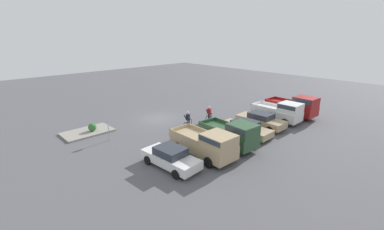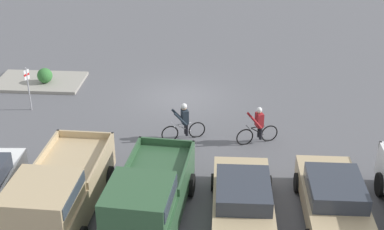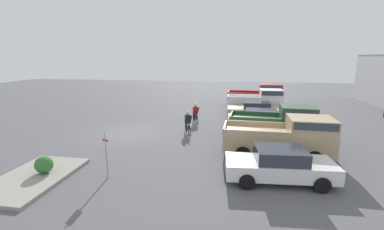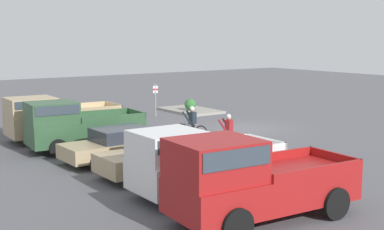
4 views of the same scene
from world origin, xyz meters
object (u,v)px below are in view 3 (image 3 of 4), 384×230
Objects in this scene: pickup_truck_1 at (259,100)px; sedan_2 at (279,165)px; cyclist_1 at (195,113)px; sedan_0 at (256,110)px; pickup_truck_2 at (279,123)px; pickup_truck_0 at (260,95)px; shrub at (44,165)px; fire_lane_sign at (106,151)px; pickup_truck_3 at (285,136)px; cyclist_0 at (188,122)px; sedan_1 at (261,119)px.

pickup_truck_1 reaches higher than sedan_2.
sedan_0 is at bearing 114.07° from cyclist_1.
sedan_0 is 5.72m from pickup_truck_2.
pickup_truck_1 is at bearing -177.53° from pickup_truck_2.
sedan_2 is at bearing 27.91° from cyclist_1.
shrub is at bearing -30.82° from pickup_truck_0.
fire_lane_sign is at bearing -30.38° from sedan_0.
pickup_truck_3 is at bearing 1.16° from pickup_truck_1.
pickup_truck_2 is at bearing 171.37° from sedan_2.
sedan_0 is 7.02m from cyclist_0.
pickup_truck_1 is at bearing 145.59° from cyclist_0.
pickup_truck_2 is (5.64, 0.87, 0.39)m from sedan_0.
shrub is at bearing -85.11° from fire_lane_sign.
pickup_truck_2 is at bearing 84.23° from cyclist_0.
cyclist_1 is at bearing -121.79° from pickup_truck_2.
pickup_truck_0 is 1.14× the size of sedan_1.
pickup_truck_2 is at bearing 129.06° from fire_lane_sign.
cyclist_1 reaches higher than sedan_0.
sedan_2 is at bearing -8.63° from pickup_truck_2.
pickup_truck_2 is 6.65m from cyclist_1.
fire_lane_sign reaches higher than sedan_0.
pickup_truck_0 is 9.53m from cyclist_1.
sedan_1 is 6.46× the size of shrub.
pickup_truck_1 is 2.87m from sedan_0.
pickup_truck_1 is (2.77, -0.31, -0.11)m from pickup_truck_0.
pickup_truck_2 reaches higher than cyclist_0.
pickup_truck_3 is (13.98, -0.09, -0.13)m from pickup_truck_0.
sedan_0 is at bearing -175.05° from pickup_truck_3.
pickup_truck_2 reaches higher than fire_lane_sign.
pickup_truck_0 is at bearing 143.98° from cyclist_1.
pickup_truck_1 is 5.62m from sedan_1.
cyclist_1 is 2.24× the size of shrub.
pickup_truck_1 is 1.05× the size of sedan_0.
sedan_0 is 8.45m from pickup_truck_3.
pickup_truck_0 is 12.06m from cyclist_0.
pickup_truck_3 is (8.41, 0.73, 0.36)m from sedan_0.
sedan_0 reaches higher than shrub.
pickup_truck_3 is (11.21, 0.23, -0.02)m from pickup_truck_1.
pickup_truck_2 is 2.53× the size of fire_lane_sign.
cyclist_0 is 7.39m from fire_lane_sign.
cyclist_0 is at bearing -141.45° from sedan_2.
fire_lane_sign is 2.72× the size of shrub.
sedan_0 is 15.79m from shrub.
cyclist_1 is at bearing -36.02° from pickup_truck_0.
sedan_0 reaches higher than sedan_1.
pickup_truck_3 is at bearing 4.95° from sedan_0.
pickup_truck_2 is at bearing 0.25° from pickup_truck_0.
sedan_0 is 0.92× the size of pickup_truck_2.
sedan_0 is at bearing -8.35° from pickup_truck_0.
pickup_truck_1 is at bearing 152.99° from fire_lane_sign.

